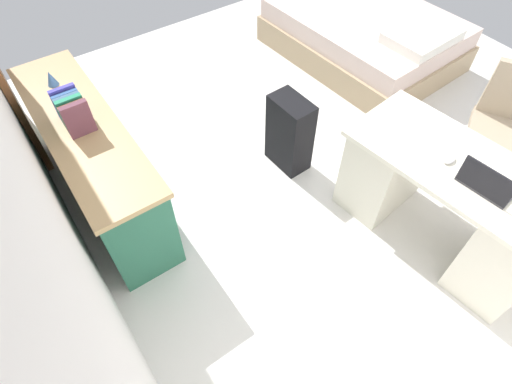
{
  "coord_description": "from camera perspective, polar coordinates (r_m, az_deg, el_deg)",
  "views": [
    {
      "loc": [
        -1.76,
        2.08,
        2.66
      ],
      "look_at": [
        -0.4,
        1.13,
        0.6
      ],
      "focal_mm": 29.22,
      "sensor_mm": 36.0,
      "label": 1
    }
  ],
  "objects": [
    {
      "name": "office_chair",
      "position": [
        3.78,
        30.24,
        6.88
      ],
      "size": [
        0.62,
        0.62,
        0.94
      ],
      "color": "black",
      "rests_on": "ground_plane"
    },
    {
      "name": "laptop",
      "position": [
        2.78,
        29.08,
        1.1
      ],
      "size": [
        0.33,
        0.26,
        0.21
      ],
      "color": "#333338",
      "rests_on": "desk"
    },
    {
      "name": "wall_back",
      "position": [
        2.18,
        -31.45,
        6.65
      ],
      "size": [
        4.39,
        0.1,
        2.76
      ],
      "primitive_type": "cube",
      "color": "white",
      "rests_on": "ground_plane"
    },
    {
      "name": "bed",
      "position": [
        4.91,
        14.59,
        20.11
      ],
      "size": [
        1.98,
        1.51,
        0.58
      ],
      "color": "tan",
      "rests_on": "ground_plane"
    },
    {
      "name": "book_row",
      "position": [
        3.0,
        -23.75,
        10.08
      ],
      "size": [
        0.28,
        0.17,
        0.24
      ],
      "color": "brown",
      "rests_on": "credenza"
    },
    {
      "name": "credenza",
      "position": [
        3.32,
        -21.06,
        3.76
      ],
      "size": [
        1.8,
        0.48,
        0.78
      ],
      "color": "#28664C",
      "rests_on": "ground_plane"
    },
    {
      "name": "suitcase_black",
      "position": [
        3.43,
        4.61,
        7.97
      ],
      "size": [
        0.37,
        0.24,
        0.65
      ],
      "primitive_type": "cube",
      "rotation": [
        0.0,
        0.0,
        0.04
      ],
      "color": "black",
      "rests_on": "ground_plane"
    },
    {
      "name": "computer_mouse",
      "position": [
        2.87,
        24.98,
        4.09
      ],
      "size": [
        0.07,
        0.11,
        0.03
      ],
      "primitive_type": "ellipsoid",
      "rotation": [
        0.0,
        0.0,
        0.12
      ],
      "color": "white",
      "rests_on": "desk"
    },
    {
      "name": "ground_plane",
      "position": [
        3.81,
        10.6,
        5.75
      ],
      "size": [
        5.46,
        5.46,
        0.0
      ],
      "primitive_type": "plane",
      "color": "silver"
    },
    {
      "name": "desk",
      "position": [
        3.14,
        24.38,
        -1.2
      ],
      "size": [
        1.51,
        0.82,
        0.76
      ],
      "color": "silver",
      "rests_on": "ground_plane"
    },
    {
      "name": "figurine_small",
      "position": [
        3.45,
        -26.27,
        13.78
      ],
      "size": [
        0.08,
        0.08,
        0.11
      ],
      "primitive_type": "cone",
      "color": "#4C7FBF",
      "rests_on": "credenza"
    }
  ]
}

